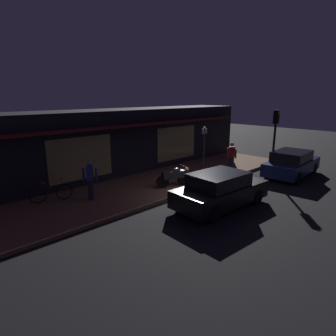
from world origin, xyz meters
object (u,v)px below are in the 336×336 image
(bicycle_parked, at_px, (51,193))
(parked_car_near, at_px, (220,190))
(person_photographer, at_px, (90,179))
(traffic_light_pole, at_px, (275,131))
(person_bystander, at_px, (231,157))
(motorcycle, at_px, (174,176))
(parked_car_far, at_px, (292,164))
(sign_post, at_px, (204,145))

(bicycle_parked, bearing_deg, parked_car_near, -46.09)
(bicycle_parked, height_order, person_photographer, person_photographer)
(person_photographer, distance_m, traffic_light_pole, 9.89)
(person_bystander, xyz_separation_m, traffic_light_pole, (1.27, -1.80, 1.45))
(person_photographer, bearing_deg, person_bystander, -10.89)
(bicycle_parked, bearing_deg, motorcycle, -22.65)
(person_photographer, height_order, person_bystander, same)
(parked_car_near, xyz_separation_m, parked_car_far, (6.58, -0.05, 0.00))
(bicycle_parked, distance_m, traffic_light_pole, 11.48)
(bicycle_parked, bearing_deg, traffic_light_pole, -21.97)
(person_bystander, xyz_separation_m, sign_post, (-0.19, 1.82, 0.48))
(bicycle_parked, xyz_separation_m, parked_car_near, (4.72, -4.91, 0.20))
(parked_car_near, bearing_deg, person_photographer, 130.66)
(bicycle_parked, relative_size, sign_post, 0.67)
(traffic_light_pole, height_order, parked_car_far, traffic_light_pole)
(person_photographer, height_order, parked_car_near, person_photographer)
(motorcycle, height_order, parked_car_far, parked_car_far)
(bicycle_parked, xyz_separation_m, sign_post, (9.02, -0.61, 1.00))
(parked_car_far, bearing_deg, person_bystander, 129.61)
(person_bystander, bearing_deg, parked_car_far, -50.39)
(bicycle_parked, xyz_separation_m, person_bystander, (9.22, -2.43, 0.52))
(person_bystander, distance_m, parked_car_far, 3.29)
(motorcycle, distance_m, person_bystander, 4.26)
(traffic_light_pole, bearing_deg, motorcycle, 158.64)
(sign_post, distance_m, traffic_light_pole, 4.02)
(motorcycle, bearing_deg, person_photographer, 162.37)
(motorcycle, bearing_deg, traffic_light_pole, -21.36)
(sign_post, relative_size, parked_car_near, 0.57)
(person_photographer, xyz_separation_m, sign_post, (7.74, 0.29, 0.48))
(bicycle_parked, relative_size, parked_car_far, 0.38)
(parked_car_near, bearing_deg, traffic_light_pole, 6.69)
(person_bystander, height_order, parked_car_near, person_bystander)
(sign_post, relative_size, parked_car_far, 0.57)
(sign_post, bearing_deg, motorcycle, -160.03)
(person_photographer, distance_m, parked_car_far, 10.81)
(parked_car_far, bearing_deg, traffic_light_pole, 138.51)
(motorcycle, xyz_separation_m, bicycle_parked, (-4.98, 2.08, -0.14))
(sign_post, height_order, traffic_light_pole, traffic_light_pole)
(motorcycle, xyz_separation_m, parked_car_far, (6.32, -2.87, 0.06))
(bicycle_parked, height_order, sign_post, sign_post)
(person_bystander, relative_size, parked_car_near, 0.40)
(bicycle_parked, height_order, parked_car_near, parked_car_near)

